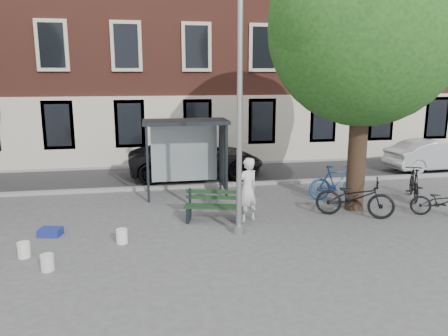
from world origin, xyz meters
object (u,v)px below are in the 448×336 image
object	(u,v)px
bike_c	(443,202)
notice_sign	(352,161)
bus_shelter	(197,140)
painter	(247,190)
lamppost	(239,129)
car_silver	(433,155)
car_dark	(196,158)
bike_b	(337,182)
bike_a	(355,197)
bike_d	(414,183)
bench	(214,208)

from	to	relation	value
bike_c	notice_sign	bearing A→B (deg)	75.79
bus_shelter	painter	bearing A→B (deg)	-70.98
lamppost	car_silver	size ratio (longest dim) A/B	1.48
lamppost	car_dark	world-z (taller)	lamppost
bike_b	car_silver	size ratio (longest dim) A/B	0.47
lamppost	notice_sign	bearing A→B (deg)	27.99
bike_a	bike_b	distance (m)	1.85
bike_d	car_dark	xyz separation A→B (m)	(-6.82, 4.62, 0.21)
bench	bike_d	size ratio (longest dim) A/B	0.97
bus_shelter	painter	xyz separation A→B (m)	(1.07, -3.11, -1.00)
bus_shelter	bike_a	bearing A→B (deg)	-37.88
bike_b	notice_sign	distance (m)	0.92
lamppost	bench	xyz separation A→B (m)	(-0.49, 1.11, -2.39)
car_silver	bench	bearing A→B (deg)	111.56
bench	notice_sign	xyz separation A→B (m)	(4.71, 1.13, 0.97)
car_dark	lamppost	bearing A→B (deg)	-176.77
bike_b	car_silver	world-z (taller)	car_silver
bike_c	painter	bearing A→B (deg)	113.77
bike_c	notice_sign	world-z (taller)	notice_sign
bike_b	car_dark	bearing A→B (deg)	47.46
bench	painter	bearing A→B (deg)	8.33
bike_c	car_silver	size ratio (longest dim) A/B	0.43
bike_b	car_silver	xyz separation A→B (m)	(6.06, 3.49, 0.10)
bus_shelter	bench	bearing A→B (deg)	-87.65
bike_b	notice_sign	bearing A→B (deg)	-139.52
car_dark	bike_c	bearing A→B (deg)	-134.58
car_silver	bike_a	bearing A→B (deg)	126.06
bike_c	car_silver	distance (m)	6.96
bike_c	bike_d	xyz separation A→B (m)	(0.33, 1.90, 0.08)
bike_d	car_silver	distance (m)	5.24
car_dark	painter	bearing A→B (deg)	-171.80
painter	bike_c	world-z (taller)	painter
bike_a	car_dark	world-z (taller)	car_dark
bike_b	bike_d	size ratio (longest dim) A/B	1.07
bike_d	car_silver	xyz separation A→B (m)	(3.48, 3.92, 0.14)
bus_shelter	car_dark	world-z (taller)	bus_shelter
bike_a	bike_d	distance (m)	3.18
bike_a	car_silver	size ratio (longest dim) A/B	0.54
car_dark	bench	bearing A→B (deg)	178.88
bike_a	bike_c	xyz separation A→B (m)	(2.52, -0.50, -0.13)
bus_shelter	car_dark	bearing A→B (deg)	83.96
painter	bike_d	bearing A→B (deg)	165.51
bike_d	car_silver	bearing A→B (deg)	-105.92
bus_shelter	bike_c	bearing A→B (deg)	-29.33
bike_b	car_silver	distance (m)	6.99
bench	bike_d	distance (m)	7.07
bike_a	lamppost	bearing A→B (deg)	128.94
painter	bike_a	size ratio (longest dim) A/B	0.82
bike_b	car_dark	distance (m)	5.96
lamppost	bus_shelter	bearing A→B (deg)	98.43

